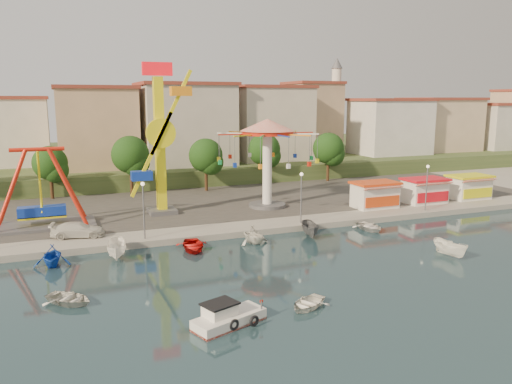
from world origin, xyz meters
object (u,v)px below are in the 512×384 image
cabin_motorboat (227,319)px  skiff (450,248)px  van (78,230)px  kamikaze_tower (162,143)px  pirate_ship_ride (40,190)px  wave_swinger (267,143)px  rowboat_a (69,299)px

cabin_motorboat → skiff: size_ratio=1.34×
van → kamikaze_tower: bearing=-44.1°
pirate_ship_ride → wave_swinger: wave_swinger is taller
rowboat_a → skiff: 30.55m
kamikaze_tower → wave_swinger: size_ratio=1.42×
kamikaze_tower → van: size_ratio=3.44×
wave_swinger → skiff: 24.15m
kamikaze_tower → van: bearing=-144.7°
kamikaze_tower → van: 13.66m
kamikaze_tower → cabin_motorboat: 29.30m
kamikaze_tower → skiff: bearing=-48.5°
kamikaze_tower → skiff: size_ratio=4.58×
kamikaze_tower → cabin_motorboat: (-1.95, -28.08, -8.13)m
kamikaze_tower → wave_swinger: 12.08m
skiff → van: size_ratio=0.75×
skiff → van: van is taller
wave_swinger → rowboat_a: 31.38m
pirate_ship_ride → kamikaze_tower: (12.55, 1.38, 4.16)m
skiff → rowboat_a: bearing=174.4°
rowboat_a → skiff: (30.52, -1.30, 0.34)m
wave_swinger → cabin_motorboat: size_ratio=2.41×
rowboat_a → kamikaze_tower: bearing=18.6°
pirate_ship_ride → wave_swinger: size_ratio=0.86×
wave_swinger → rowboat_a: wave_swinger is taller
cabin_motorboat → rowboat_a: cabin_motorboat is taller
rowboat_a → van: size_ratio=0.71×
wave_swinger → van: 23.27m
van → pirate_ship_ride: bearing=41.0°
wave_swinger → van: wave_swinger is taller
pirate_ship_ride → rowboat_a: bearing=-84.4°
rowboat_a → skiff: skiff is taller
kamikaze_tower → skiff: (19.92, -22.55, -7.86)m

